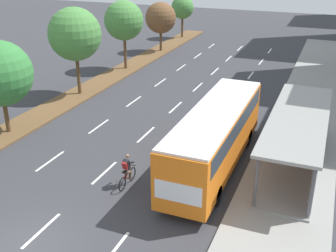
{
  "coord_description": "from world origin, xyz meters",
  "views": [
    {
      "loc": [
        10.42,
        -10.23,
        11.13
      ],
      "look_at": [
        1.83,
        10.87,
        1.2
      ],
      "focal_mm": 44.22,
      "sensor_mm": 36.0,
      "label": 1
    }
  ],
  "objects_px": {
    "cyclist": "(127,171)",
    "median_tree_fourth": "(124,21)",
    "median_tree_fifth": "(161,18)",
    "median_tree_farthest": "(182,8)",
    "median_tree_third": "(75,34)",
    "bus_shelter": "(302,137)",
    "bus": "(216,132)"
  },
  "relations": [
    {
      "from": "cyclist",
      "to": "median_tree_fourth",
      "type": "distance_m",
      "value": 22.0
    },
    {
      "from": "bus",
      "to": "median_tree_third",
      "type": "bearing_deg",
      "value": 151.04
    },
    {
      "from": "bus",
      "to": "median_tree_farthest",
      "type": "relative_size",
      "value": 2.16
    },
    {
      "from": "bus",
      "to": "median_tree_third",
      "type": "xyz_separation_m",
      "value": [
        -13.54,
        7.49,
        2.84
      ]
    },
    {
      "from": "median_tree_fifth",
      "to": "median_tree_farthest",
      "type": "xyz_separation_m",
      "value": [
        -0.43,
        8.17,
        0.09
      ]
    },
    {
      "from": "bus_shelter",
      "to": "median_tree_farthest",
      "type": "bearing_deg",
      "value": 120.69
    },
    {
      "from": "median_tree_fourth",
      "to": "median_tree_third",
      "type": "bearing_deg",
      "value": -89.62
    },
    {
      "from": "bus_shelter",
      "to": "median_tree_fourth",
      "type": "distance_m",
      "value": 22.9
    },
    {
      "from": "median_tree_fifth",
      "to": "median_tree_farthest",
      "type": "height_order",
      "value": "median_tree_fifth"
    },
    {
      "from": "bus_shelter",
      "to": "median_tree_third",
      "type": "height_order",
      "value": "median_tree_third"
    },
    {
      "from": "cyclist",
      "to": "median_tree_third",
      "type": "relative_size",
      "value": 0.27
    },
    {
      "from": "median_tree_fourth",
      "to": "median_tree_fifth",
      "type": "height_order",
      "value": "median_tree_fourth"
    },
    {
      "from": "bus",
      "to": "median_tree_fifth",
      "type": "bearing_deg",
      "value": 119.19
    },
    {
      "from": "median_tree_fifth",
      "to": "median_tree_farthest",
      "type": "bearing_deg",
      "value": 93.04
    },
    {
      "from": "cyclist",
      "to": "median_tree_fifth",
      "type": "distance_m",
      "value": 29.19
    },
    {
      "from": "bus",
      "to": "cyclist",
      "type": "bearing_deg",
      "value": -135.2
    },
    {
      "from": "median_tree_fifth",
      "to": "bus",
      "type": "bearing_deg",
      "value": -60.81
    },
    {
      "from": "median_tree_fourth",
      "to": "bus",
      "type": "bearing_deg",
      "value": -49.05
    },
    {
      "from": "median_tree_fifth",
      "to": "cyclist",
      "type": "bearing_deg",
      "value": -70.3
    },
    {
      "from": "median_tree_fourth",
      "to": "median_tree_fifth",
      "type": "distance_m",
      "value": 8.23
    },
    {
      "from": "median_tree_farthest",
      "to": "median_tree_fifth",
      "type": "bearing_deg",
      "value": -86.96
    },
    {
      "from": "bus_shelter",
      "to": "median_tree_fourth",
      "type": "relative_size",
      "value": 1.66
    },
    {
      "from": "median_tree_farthest",
      "to": "bus",
      "type": "bearing_deg",
      "value": -66.76
    },
    {
      "from": "cyclist",
      "to": "median_tree_farthest",
      "type": "xyz_separation_m",
      "value": [
        -10.22,
        35.51,
        3.09
      ]
    },
    {
      "from": "median_tree_third",
      "to": "median_tree_farthest",
      "type": "relative_size",
      "value": 1.31
    },
    {
      "from": "bus",
      "to": "median_tree_fifth",
      "type": "relative_size",
      "value": 2.09
    },
    {
      "from": "median_tree_third",
      "to": "median_tree_fourth",
      "type": "xyz_separation_m",
      "value": [
        -0.05,
        8.17,
        -0.2
      ]
    },
    {
      "from": "median_tree_third",
      "to": "median_tree_farthest",
      "type": "distance_m",
      "value": 24.54
    },
    {
      "from": "cyclist",
      "to": "median_tree_fourth",
      "type": "bearing_deg",
      "value": 117.71
    },
    {
      "from": "cyclist",
      "to": "median_tree_third",
      "type": "height_order",
      "value": "median_tree_third"
    },
    {
      "from": "bus_shelter",
      "to": "median_tree_fourth",
      "type": "bearing_deg",
      "value": 141.86
    },
    {
      "from": "cyclist",
      "to": "median_tree_fifth",
      "type": "bearing_deg",
      "value": 109.7
    }
  ]
}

